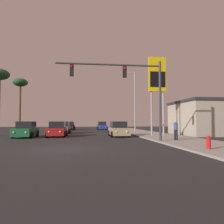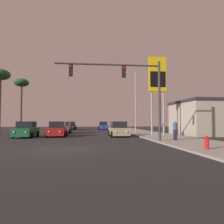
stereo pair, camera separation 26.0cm
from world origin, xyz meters
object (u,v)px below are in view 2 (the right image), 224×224
(traffic_light_mast, at_px, (129,83))
(gas_station_sign, at_px, (157,79))
(car_green, at_px, (26,130))
(street_lamp, at_px, (135,98))
(car_red, at_px, (57,130))
(car_black, at_px, (71,126))
(palm_tree_mid, at_px, (21,86))
(palm_tree_near, at_px, (0,78))
(pedestrian_on_sidewalk, at_px, (175,129))
(car_tan, at_px, (119,130))
(car_blue, at_px, (103,126))
(car_grey, at_px, (64,128))
(fire_hydrant, at_px, (207,143))

(traffic_light_mast, xyz_separation_m, gas_station_sign, (4.66, 7.03, 1.83))
(car_green, distance_m, street_lamp, 16.12)
(car_red, bearing_deg, car_black, -90.65)
(street_lamp, height_order, palm_tree_mid, street_lamp)
(palm_tree_near, bearing_deg, traffic_light_mast, -36.29)
(car_green, height_order, pedestrian_on_sidewalk, pedestrian_on_sidewalk)
(car_tan, height_order, car_black, same)
(car_red, relative_size, pedestrian_on_sidewalk, 2.59)
(gas_station_sign, bearing_deg, car_blue, 102.73)
(palm_tree_mid, bearing_deg, car_grey, -37.11)
(fire_hydrant, relative_size, palm_tree_mid, 0.09)
(car_red, bearing_deg, fire_hydrant, 126.12)
(car_grey, height_order, gas_station_sign, gas_station_sign)
(street_lamp, height_order, fire_hydrant, street_lamp)
(street_lamp, height_order, gas_station_sign, same)
(car_tan, distance_m, palm_tree_mid, 20.67)
(car_blue, relative_size, gas_station_sign, 0.48)
(car_green, bearing_deg, palm_tree_near, -38.69)
(car_green, height_order, traffic_light_mast, traffic_light_mast)
(gas_station_sign, relative_size, palm_tree_near, 1.13)
(palm_tree_mid, bearing_deg, gas_station_sign, -34.75)
(car_black, distance_m, traffic_light_mast, 28.93)
(car_red, xyz_separation_m, traffic_light_mast, (6.66, -7.68, 4.03))
(traffic_light_mast, bearing_deg, palm_tree_near, 143.71)
(car_tan, xyz_separation_m, fire_hydrant, (3.17, -12.70, -0.27))
(car_grey, bearing_deg, pedestrian_on_sidewalk, 128.09)
(car_blue, distance_m, car_black, 6.56)
(car_grey, bearing_deg, car_black, -88.86)
(car_green, distance_m, traffic_light_mast, 12.58)
(car_red, bearing_deg, palm_tree_mid, -59.30)
(street_lamp, bearing_deg, car_grey, -179.07)
(car_tan, distance_m, traffic_light_mast, 8.14)
(car_red, height_order, fire_hydrant, car_red)
(car_black, distance_m, gas_station_sign, 24.42)
(car_blue, height_order, car_grey, same)
(car_red, xyz_separation_m, street_lamp, (10.29, 6.94, 4.36))
(car_blue, distance_m, palm_tree_mid, 17.67)
(car_black, distance_m, fire_hydrant, 34.95)
(car_grey, relative_size, car_red, 1.00)
(traffic_light_mast, height_order, gas_station_sign, gas_station_sign)
(palm_tree_near, bearing_deg, car_tan, -12.52)
(gas_station_sign, distance_m, pedestrian_on_sidewalk, 8.82)
(car_green, bearing_deg, car_red, -163.20)
(gas_station_sign, bearing_deg, car_black, 118.55)
(traffic_light_mast, xyz_separation_m, palm_tree_mid, (-14.28, 20.18, 2.86))
(car_tan, xyz_separation_m, street_lamp, (3.49, 7.55, 4.36))
(car_blue, distance_m, car_tan, 21.12)
(pedestrian_on_sidewalk, bearing_deg, fire_hydrant, -95.92)
(car_black, bearing_deg, car_tan, 107.79)
(car_red, height_order, pedestrian_on_sidewalk, pedestrian_on_sidewalk)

